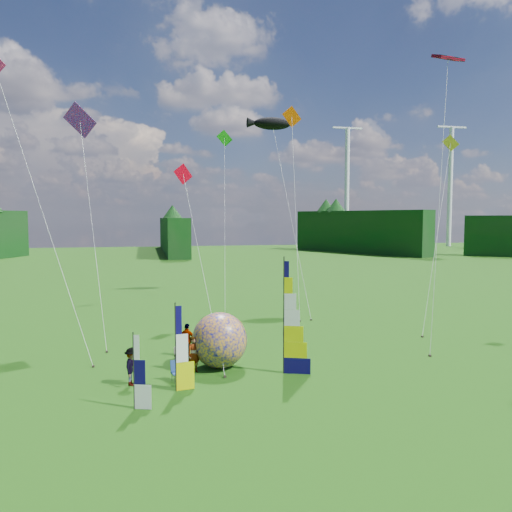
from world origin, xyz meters
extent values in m
plane|color=#18550C|center=(0.00, 0.00, 0.00)|extent=(220.00, 220.00, 0.00)
sphere|color=#050C7D|center=(-2.53, 5.25, 1.34)|extent=(3.37, 3.37, 2.69)
imported|color=#66594C|center=(-3.83, 4.73, 0.85)|extent=(0.73, 0.61, 1.71)
imported|color=#66594C|center=(-4.46, 5.35, 0.75)|extent=(0.77, 0.45, 1.49)
imported|color=#66594C|center=(-6.64, 3.52, 0.83)|extent=(0.63, 1.13, 1.65)
imported|color=#66594C|center=(-3.89, 7.54, 0.87)|extent=(1.08, 0.88, 1.73)
camera|label=1|loc=(-6.04, -18.31, 7.26)|focal=35.00mm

